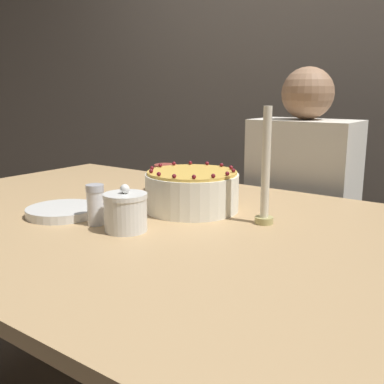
# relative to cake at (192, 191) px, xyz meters

# --- Properties ---
(wall_behind) EXTENTS (8.00, 0.05, 2.60)m
(wall_behind) POSITION_rel_cake_xyz_m (-0.12, 1.25, 0.48)
(wall_behind) COLOR slate
(wall_behind) RESTS_ON ground_plane
(dining_table) EXTENTS (1.63, 1.14, 0.76)m
(dining_table) POSITION_rel_cake_xyz_m (-0.12, -0.15, -0.15)
(dining_table) COLOR tan
(dining_table) RESTS_ON ground_plane
(cake) EXTENTS (0.28, 0.28, 0.13)m
(cake) POSITION_rel_cake_xyz_m (0.00, 0.00, 0.00)
(cake) COLOR white
(cake) RESTS_ON dining_table
(sugar_bowl) EXTENTS (0.11, 0.11, 0.12)m
(sugar_bowl) POSITION_rel_cake_xyz_m (-0.01, -0.27, -0.01)
(sugar_bowl) COLOR silver
(sugar_bowl) RESTS_ON dining_table
(sugar_shaker) EXTENTS (0.05, 0.05, 0.11)m
(sugar_shaker) POSITION_rel_cake_xyz_m (-0.11, -0.27, -0.00)
(sugar_shaker) COLOR white
(sugar_shaker) RESTS_ON dining_table
(plate_stack) EXTENTS (0.20, 0.20, 0.02)m
(plate_stack) POSITION_rel_cake_xyz_m (-0.26, -0.27, -0.05)
(plate_stack) COLOR silver
(plate_stack) RESTS_ON dining_table
(candle) EXTENTS (0.05, 0.05, 0.31)m
(candle) POSITION_rel_cake_xyz_m (0.24, -0.00, 0.07)
(candle) COLOR tan
(candle) RESTS_ON dining_table
(cup) EXTENTS (0.08, 0.08, 0.09)m
(cup) POSITION_rel_cake_xyz_m (-0.23, 0.16, -0.01)
(cup) COLOR #993D33
(cup) RESTS_ON dining_table
(person_man_blue_shirt) EXTENTS (0.40, 0.34, 1.20)m
(person_man_blue_shirt) POSITION_rel_cake_xyz_m (0.09, 0.62, -0.30)
(person_man_blue_shirt) COLOR #473D33
(person_man_blue_shirt) RESTS_ON ground_plane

